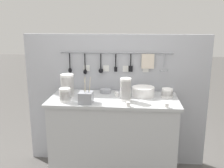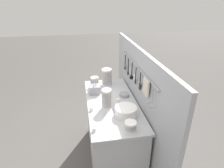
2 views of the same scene
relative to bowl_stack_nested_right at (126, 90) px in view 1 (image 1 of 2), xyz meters
The scene contains 14 objects.
counter 0.61m from the bowl_stack_nested_right, 147.81° to the left, with size 1.39×0.62×0.95m.
back_wall 0.52m from the bowl_stack_nested_right, 107.05° to the left, with size 2.19×0.11×1.61m.
bowl_stack_nested_right is the anchor object (origin of this frame).
bowl_stack_back_corner 0.49m from the bowl_stack_nested_right, 20.80° to the left, with size 0.12×0.12×0.10m.
bowl_stack_short_front 0.65m from the bowl_stack_nested_right, behind, with size 0.14×0.14×0.25m.
bowl_stack_tall_left 0.63m from the bowl_stack_nested_right, behind, with size 0.12×0.12×0.14m.
plate_stack 0.28m from the bowl_stack_nested_right, 44.80° to the left, with size 0.25×0.25×0.10m.
steel_mixing_bowl 0.38m from the bowl_stack_nested_right, 131.22° to the left, with size 0.13×0.13×0.04m.
cutlery_caddy 0.42m from the bowl_stack_nested_right, 164.41° to the right, with size 0.14×0.14×0.27m.
cup_front_left 0.46m from the bowl_stack_nested_right, 24.70° to the right, with size 0.04×0.04×0.05m.
cup_edge_near 0.43m from the bowl_stack_nested_right, behind, with size 0.04×0.04×0.05m.
cup_centre 0.21m from the bowl_stack_nested_right, 123.66° to the left, with size 0.04×0.04×0.05m.
cup_back_left 0.21m from the bowl_stack_nested_right, 80.28° to the right, with size 0.04×0.04×0.05m.
cup_beside_plates 0.29m from the bowl_stack_nested_right, 81.31° to the left, with size 0.04×0.04×0.05m.
Camera 1 is at (0.22, -2.71, 1.79)m, focal length 42.00 mm.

